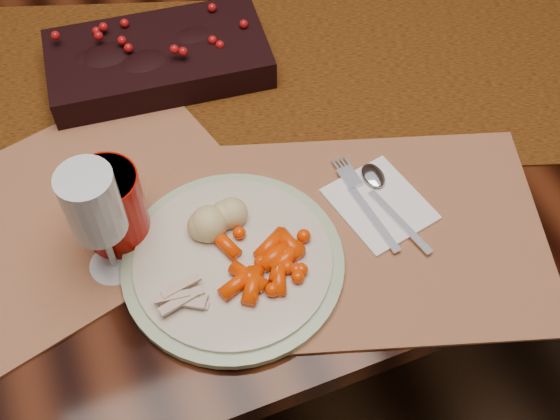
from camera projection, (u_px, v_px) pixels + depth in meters
name	position (u px, v px, depth m)	size (l,w,h in m)	color
floor	(224.00, 317.00, 1.70)	(5.00, 5.00, 0.00)	black
dining_table	(211.00, 231.00, 1.39)	(1.80, 1.00, 0.75)	black
table_runner	(219.00, 80.00, 1.10)	(1.89, 0.39, 0.00)	#45230E
centerpiece	(158.00, 55.00, 1.08)	(0.34, 0.17, 0.07)	black
placemat_main	(375.00, 234.00, 0.93)	(0.45, 0.33, 0.00)	brown
placemat_second	(77.00, 211.00, 0.96)	(0.44, 0.32, 0.00)	brown
dinner_plate	(233.00, 262.00, 0.90)	(0.29, 0.29, 0.02)	beige
baby_carrots	(257.00, 259.00, 0.88)	(0.11, 0.09, 0.02)	#E73600
mashed_potatoes	(222.00, 220.00, 0.90)	(0.09, 0.08, 0.05)	beige
turkey_shreds	(182.00, 295.00, 0.85)	(0.06, 0.05, 0.01)	beige
napkin	(380.00, 204.00, 0.96)	(0.11, 0.13, 0.00)	white
fork	(367.00, 208.00, 0.95)	(0.02, 0.15, 0.00)	silver
spoon	(391.00, 207.00, 0.95)	(0.03, 0.15, 0.00)	silver
red_cup	(112.00, 207.00, 0.88)	(0.08, 0.08, 0.12)	#9E0700
wine_glass	(100.00, 225.00, 0.83)	(0.07, 0.07, 0.18)	silver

